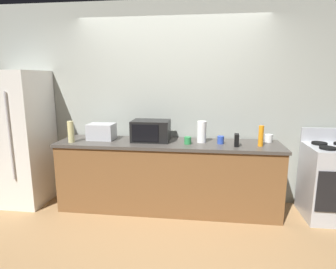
% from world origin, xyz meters
% --- Properties ---
extents(ground_plane, '(8.00, 8.00, 0.00)m').
position_xyz_m(ground_plane, '(0.00, 0.00, 0.00)').
color(ground_plane, '#A87F51').
extents(back_wall, '(6.40, 0.10, 2.70)m').
position_xyz_m(back_wall, '(0.00, 0.81, 1.35)').
color(back_wall, '#9EA399').
rests_on(back_wall, ground_plane).
extents(counter_run, '(2.84, 0.64, 0.90)m').
position_xyz_m(counter_run, '(0.00, 0.40, 0.45)').
color(counter_run, brown).
rests_on(counter_run, ground_plane).
extents(refrigerator, '(0.72, 0.73, 1.80)m').
position_xyz_m(refrigerator, '(-2.05, 0.40, 0.90)').
color(refrigerator, white).
rests_on(refrigerator, ground_plane).
extents(stove_range, '(0.60, 0.61, 1.08)m').
position_xyz_m(stove_range, '(2.00, 0.40, 0.46)').
color(stove_range, '#B7BABF').
rests_on(stove_range, ground_plane).
extents(microwave, '(0.48, 0.35, 0.27)m').
position_xyz_m(microwave, '(-0.23, 0.45, 1.04)').
color(microwave, black).
rests_on(microwave, counter_run).
extents(toaster_oven, '(0.34, 0.26, 0.21)m').
position_xyz_m(toaster_oven, '(-0.90, 0.46, 1.01)').
color(toaster_oven, '#B7BABF').
rests_on(toaster_oven, counter_run).
extents(paper_towel_roll, '(0.12, 0.12, 0.27)m').
position_xyz_m(paper_towel_roll, '(0.42, 0.45, 1.04)').
color(paper_towel_roll, white).
rests_on(paper_towel_roll, counter_run).
extents(cordless_phone, '(0.06, 0.11, 0.15)m').
position_xyz_m(cordless_phone, '(0.84, 0.29, 0.98)').
color(cordless_phone, black).
rests_on(cordless_phone, counter_run).
extents(bottle_dish_soap, '(0.06, 0.06, 0.25)m').
position_xyz_m(bottle_dish_soap, '(1.13, 0.33, 1.02)').
color(bottle_dish_soap, orange).
rests_on(bottle_dish_soap, counter_run).
extents(bottle_vinegar, '(0.08, 0.08, 0.27)m').
position_xyz_m(bottle_vinegar, '(-1.22, 0.24, 1.04)').
color(bottle_vinegar, beige).
rests_on(bottle_vinegar, counter_run).
extents(mug_white, '(0.09, 0.09, 0.10)m').
position_xyz_m(mug_white, '(1.27, 0.57, 0.95)').
color(mug_white, white).
rests_on(mug_white, counter_run).
extents(mug_green, '(0.09, 0.09, 0.09)m').
position_xyz_m(mug_green, '(0.25, 0.33, 0.94)').
color(mug_green, '#2D8C47').
rests_on(mug_green, counter_run).
extents(mug_blue, '(0.08, 0.08, 0.10)m').
position_xyz_m(mug_blue, '(0.66, 0.40, 0.95)').
color(mug_blue, '#2D4CB2').
rests_on(mug_blue, counter_run).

